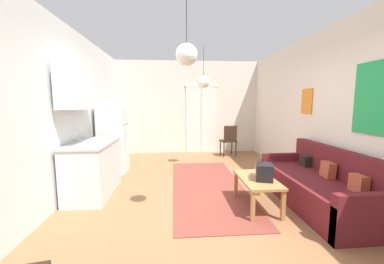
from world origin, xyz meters
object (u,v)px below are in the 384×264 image
handbag (264,172)px  accent_chair (229,139)px  refrigerator (113,136)px  pendant_lamp_near (187,55)px  couch (319,187)px  coffee_table (257,182)px  bamboo_vase (259,169)px  pendant_lamp_far (203,82)px

handbag → accent_chair: bearing=85.0°
handbag → accent_chair: accent_chair is taller
refrigerator → pendant_lamp_near: 3.12m
couch → handbag: size_ratio=6.11×
coffee_table → pendant_lamp_near: size_ratio=1.10×
bamboo_vase → refrigerator: 3.25m
handbag → pendant_lamp_near: 1.93m
handbag → pendant_lamp_near: pendant_lamp_near is taller
couch → pendant_lamp_near: size_ratio=2.53×
coffee_table → refrigerator: refrigerator is taller
handbag → pendant_lamp_far: bearing=105.4°
refrigerator → pendant_lamp_near: bearing=-58.0°
pendant_lamp_near → pendant_lamp_far: (0.52, 2.51, -0.09)m
pendant_lamp_far → refrigerator: bearing=-177.2°
handbag → accent_chair: (0.30, 3.38, -0.06)m
accent_chair → pendant_lamp_near: bearing=62.8°
pendant_lamp_near → pendant_lamp_far: bearing=78.3°
bamboo_vase → refrigerator: (-2.63, 1.89, 0.27)m
bamboo_vase → refrigerator: refrigerator is taller
coffee_table → refrigerator: 3.29m
accent_chair → refrigerator: bearing=17.5°
refrigerator → accent_chair: (2.93, 1.28, -0.31)m
bamboo_vase → accent_chair: size_ratio=0.47×
refrigerator → accent_chair: 3.21m
pendant_lamp_far → pendant_lamp_near: bearing=-101.7°
couch → bamboo_vase: (-0.90, 0.12, 0.26)m
couch → accent_chair: 3.36m
accent_chair → couch: bearing=94.2°
coffee_table → handbag: handbag is taller
coffee_table → accent_chair: bearing=83.7°
couch → refrigerator: size_ratio=1.29×
pendant_lamp_near → pendant_lamp_far: size_ratio=0.89×
handbag → bamboo_vase: bearing=90.3°
bamboo_vase → handbag: (0.00, -0.21, 0.02)m
couch → bamboo_vase: size_ratio=5.01×
pendant_lamp_far → bamboo_vase: bearing=-73.2°
bamboo_vase → handbag: size_ratio=1.22×
accent_chair → bamboo_vase: bearing=78.5°
couch → refrigerator: bearing=150.2°
bamboo_vase → pendant_lamp_near: size_ratio=0.50×
couch → bamboo_vase: bearing=172.2°
couch → pendant_lamp_near: 2.76m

